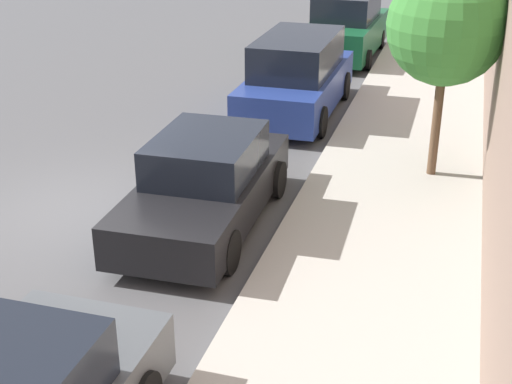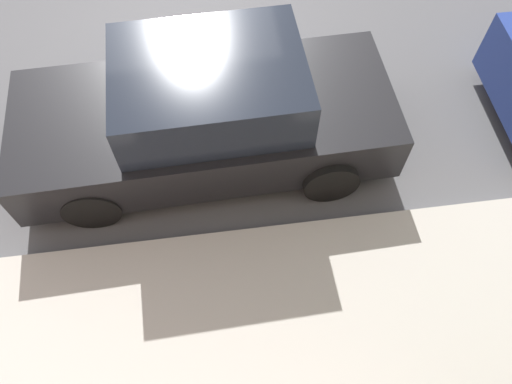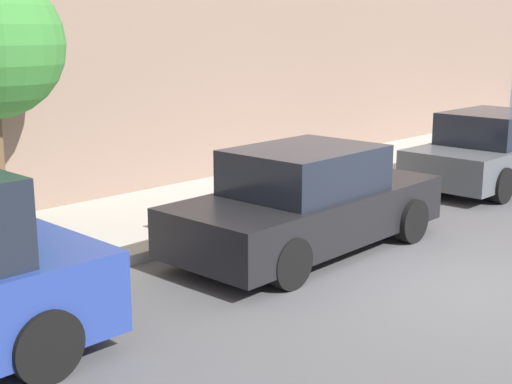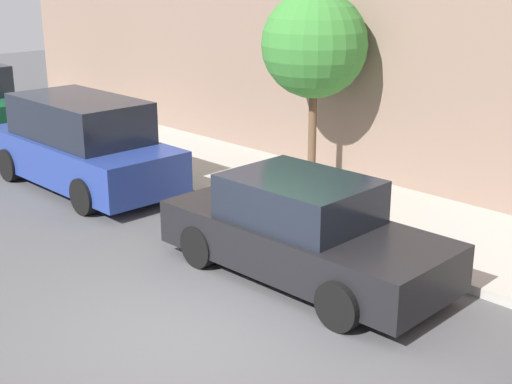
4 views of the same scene
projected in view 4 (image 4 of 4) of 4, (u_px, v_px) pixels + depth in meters
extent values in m
plane|color=#515154|center=(194.00, 331.00, 9.13)|extent=(60.00, 60.00, 0.00)
cube|color=#B2ADA3|center=(419.00, 228.00, 12.48)|extent=(3.17, 32.00, 0.15)
cube|color=black|center=(304.00, 243.00, 10.53)|extent=(1.91, 4.54, 0.68)
cube|color=black|center=(299.00, 199.00, 10.40)|extent=(1.64, 2.14, 0.64)
cylinder|color=black|center=(199.00, 246.00, 10.99)|extent=(0.22, 0.67, 0.67)
cylinder|color=black|center=(276.00, 220.00, 12.12)|extent=(0.22, 0.67, 0.67)
cylinder|color=black|center=(339.00, 305.00, 9.08)|extent=(0.22, 0.67, 0.67)
cylinder|color=black|center=(415.00, 268.00, 10.21)|extent=(0.22, 0.67, 0.67)
cube|color=navy|center=(82.00, 158.00, 14.83)|extent=(1.91, 4.90, 0.84)
cube|color=black|center=(79.00, 118.00, 14.58)|extent=(1.68, 3.10, 0.84)
cylinder|color=black|center=(10.00, 165.00, 15.36)|extent=(0.22, 0.71, 0.71)
cylinder|color=black|center=(83.00, 150.00, 16.55)|extent=(0.22, 0.71, 0.71)
cylinder|color=black|center=(84.00, 196.00, 13.28)|extent=(0.22, 0.71, 0.71)
cylinder|color=black|center=(162.00, 177.00, 14.48)|extent=(0.22, 0.71, 0.71)
cylinder|color=black|center=(26.00, 130.00, 18.79)|extent=(0.22, 0.61, 0.61)
cylinder|color=brown|center=(312.00, 128.00, 14.65)|extent=(0.17, 0.17, 2.23)
sphere|color=#387F33|center=(314.00, 44.00, 14.13)|extent=(2.13, 2.13, 2.13)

